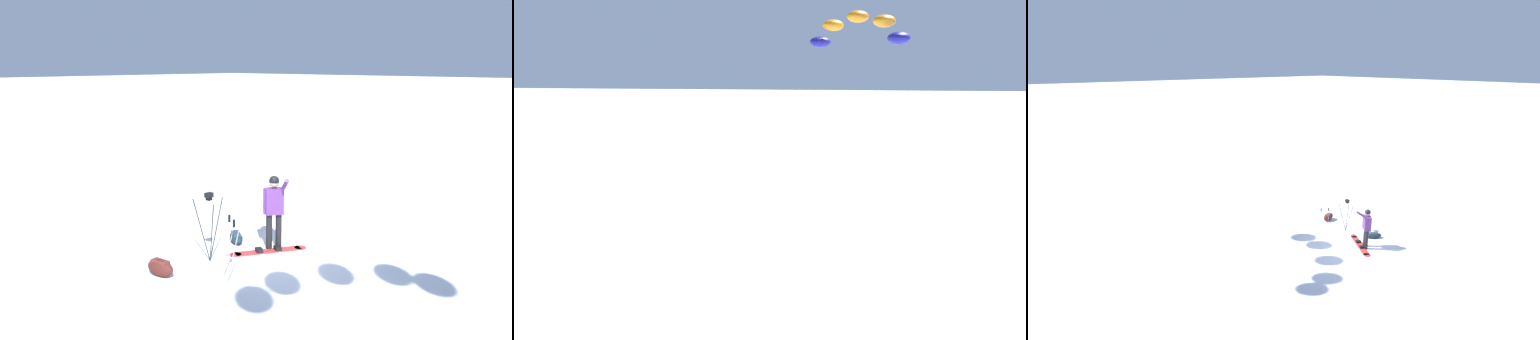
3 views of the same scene
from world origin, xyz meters
TOP-DOWN VIEW (x-y plane):
  - traction_kite at (9.34, -6.88)m, footprint 3.43×4.00m

SIDE VIEW (x-z plane):
  - traction_kite at x=9.34m, z-range 9.79..11.10m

